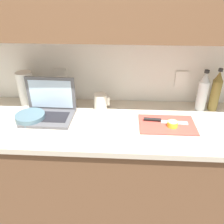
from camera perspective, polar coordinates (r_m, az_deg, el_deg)
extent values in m
plane|color=#564C47|center=(2.17, -4.04, -23.60)|extent=(12.00, 12.00, 0.00)
cube|color=white|center=(1.71, -4.14, 14.70)|extent=(5.20, 0.06, 2.60)
cube|color=white|center=(1.79, -12.30, 8.27)|extent=(0.09, 0.01, 0.12)
cube|color=white|center=(1.77, 16.34, 7.55)|extent=(0.09, 0.01, 0.12)
cube|color=brown|center=(1.84, -4.53, -15.09)|extent=(2.06, 0.59, 0.89)
cube|color=beige|center=(1.55, -5.19, -2.71)|extent=(2.13, 0.63, 0.03)
cube|color=#515156|center=(1.60, -15.10, -1.41)|extent=(0.32, 0.24, 0.02)
cube|color=black|center=(1.60, -15.15, -1.08)|extent=(0.26, 0.14, 0.00)
cube|color=#515156|center=(1.64, -14.47, 4.26)|extent=(0.33, 0.01, 0.24)
cube|color=silver|center=(1.64, -14.53, 4.18)|extent=(0.29, 0.01, 0.20)
cube|color=#D1473D|center=(1.53, 13.09, -2.97)|extent=(0.35, 0.23, 0.01)
cube|color=silver|center=(1.56, 14.76, -2.37)|extent=(0.17, 0.05, 0.00)
cylinder|color=black|center=(1.54, 9.69, -1.76)|extent=(0.11, 0.03, 0.02)
cylinder|color=yellow|center=(1.50, 14.36, -2.82)|extent=(0.07, 0.07, 0.03)
cylinder|color=#F4EAA3|center=(1.50, 14.44, -2.26)|extent=(0.06, 0.06, 0.00)
cylinder|color=silver|center=(1.74, 20.84, 3.68)|extent=(0.07, 0.07, 0.21)
cone|color=silver|center=(1.69, 21.64, 7.78)|extent=(0.06, 0.06, 0.06)
cylinder|color=black|center=(1.68, 21.89, 9.05)|extent=(0.03, 0.03, 0.02)
cylinder|color=olive|center=(1.77, 23.49, 3.67)|extent=(0.06, 0.06, 0.22)
cone|color=olive|center=(1.72, 24.41, 7.89)|extent=(0.06, 0.06, 0.07)
cylinder|color=black|center=(1.71, 24.70, 9.20)|extent=(0.03, 0.03, 0.02)
cylinder|color=silver|center=(1.66, -2.81, 2.51)|extent=(0.09, 0.09, 0.11)
cube|color=silver|center=(1.65, -0.90, 2.63)|extent=(0.02, 0.01, 0.06)
cylinder|color=slate|center=(1.61, -19.04, -1.26)|extent=(0.19, 0.19, 0.05)
cylinder|color=white|center=(1.81, -19.98, 5.38)|extent=(0.11, 0.11, 0.24)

